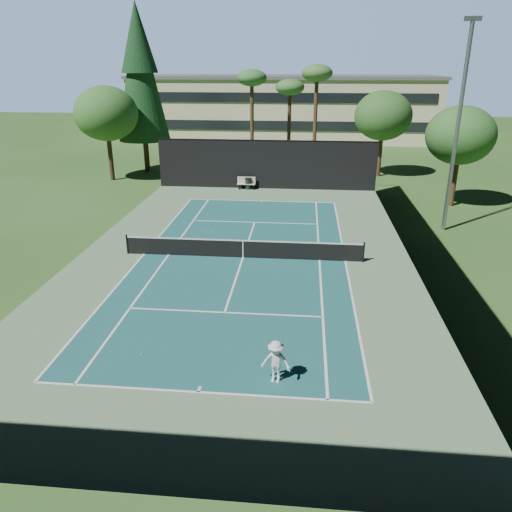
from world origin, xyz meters
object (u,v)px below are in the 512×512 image
Objects in this scene: player at (276,362)px; park_bench at (246,183)px; tennis_ball_b at (206,231)px; tennis_ball_a at (142,354)px; tennis_net at (243,248)px; tennis_ball_c at (283,229)px; tennis_ball_d at (212,232)px; trash_bin at (248,183)px.

park_bench is (-4.04, 26.70, -0.21)m from player.
tennis_ball_a is at bearing -88.49° from tennis_ball_b.
tennis_ball_c is at bearing 69.13° from tennis_net.
trash_bin is at bearing 84.97° from tennis_ball_d.
park_bench is (1.23, 11.43, 0.52)m from tennis_ball_b.
tennis_ball_c is at bearing -71.37° from park_bench.
tennis_ball_b is at bearing -96.94° from trash_bin.
player reaches higher than tennis_ball_a.
tennis_ball_d is at bearing -95.03° from trash_bin.
tennis_net is at bearing 111.50° from player.
park_bench is at bearing 85.77° from tennis_ball_d.
tennis_net reaches higher than tennis_ball_d.
player is at bearing -81.39° from park_bench.
tennis_net is at bearing -56.08° from tennis_ball_b.
trash_bin reaches higher than tennis_ball_c.
tennis_ball_d is (-2.47, 4.12, -0.52)m from tennis_net.
tennis_ball_d is at bearing -167.51° from tennis_ball_c.
tennis_ball_b is at bearing 118.15° from player.
tennis_ball_c is 0.87× the size of tennis_ball_d.
tennis_net is 186.05× the size of tennis_ball_a.
tennis_ball_c is (-0.48, 16.15, -0.73)m from player.
tennis_ball_b is at bearing 123.92° from tennis_net.
park_bench is 1.59× the size of trash_bin.
tennis_ball_b is 4.87m from tennis_ball_c.
player is at bearing -77.60° from tennis_net.
tennis_ball_a is at bearing 175.99° from player.
tennis_ball_a is (-4.90, 1.14, -0.72)m from player.
tennis_net is at bearing -84.69° from trash_bin.
tennis_net is 13.65× the size of trash_bin.
player is 26.98m from trash_bin.
trash_bin is at bearing 107.38° from player.
tennis_ball_c is 11.09m from trash_bin.
player reaches higher than tennis_ball_c.
tennis_ball_a is 1.18× the size of tennis_ball_b.
tennis_ball_c is 0.06× the size of trash_bin.
tennis_ball_b is at bearing -96.14° from park_bench.
player is 25.80× the size of tennis_ball_b.
tennis_net reaches higher than tennis_ball_c.
trash_bin is (-3.40, 10.55, 0.45)m from tennis_ball_c.
player is at bearing -70.96° from tennis_ball_b.
trash_bin reaches higher than tennis_ball_d.
player is at bearing -72.11° from tennis_ball_d.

